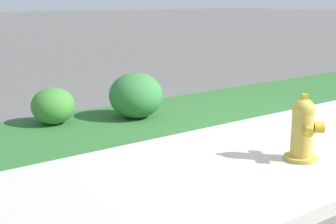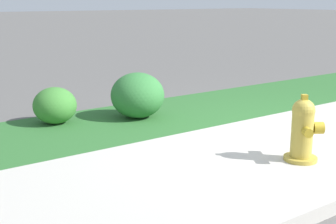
{
  "view_description": "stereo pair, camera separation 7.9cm",
  "coord_description": "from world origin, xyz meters",
  "views": [
    {
      "loc": [
        -4.38,
        -3.11,
        1.57
      ],
      "look_at": [
        -1.47,
        0.78,
        0.4
      ],
      "focal_mm": 50.0,
      "sensor_mm": 36.0,
      "label": 1
    },
    {
      "loc": [
        -4.31,
        -3.15,
        1.57
      ],
      "look_at": [
        -1.47,
        0.78,
        0.4
      ],
      "focal_mm": 50.0,
      "sensor_mm": 36.0,
      "label": 2
    }
  ],
  "objects": [
    {
      "name": "fire_hydrant_mid_block",
      "position": [
        -0.65,
        -0.35,
        0.32
      ],
      "size": [
        0.37,
        0.38,
        0.68
      ],
      "rotation": [
        0.0,
        0.0,
        4.13
      ],
      "color": "gold",
      "rests_on": "ground"
    },
    {
      "name": "ground_plane",
      "position": [
        0.0,
        0.0,
        0.0
      ],
      "size": [
        120.0,
        120.0,
        0.0
      ],
      "primitive_type": "plane",
      "color": "#5B5956"
    },
    {
      "name": "shrub_bush_near_lamp",
      "position": [
        -1.02,
        2.11,
        0.31
      ],
      "size": [
        0.73,
        0.73,
        0.62
      ],
      "color": "#337538",
      "rests_on": "ground"
    },
    {
      "name": "shrub_bush_far_verge",
      "position": [
        -2.05,
        2.48,
        0.24
      ],
      "size": [
        0.56,
        0.56,
        0.48
      ],
      "color": "#3D7F33",
      "rests_on": "ground"
    },
    {
      "name": "grass_verge",
      "position": [
        0.0,
        2.03,
        0.0
      ],
      "size": [
        18.0,
        1.82,
        0.01
      ],
      "primitive_type": "cube",
      "color": "#2D662D",
      "rests_on": "ground"
    },
    {
      "name": "sidewalk_pavement",
      "position": [
        0.0,
        0.0,
        0.01
      ],
      "size": [
        18.0,
        2.24,
        0.01
      ],
      "primitive_type": "cube",
      "color": "#BCB7AD",
      "rests_on": "ground"
    }
  ]
}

